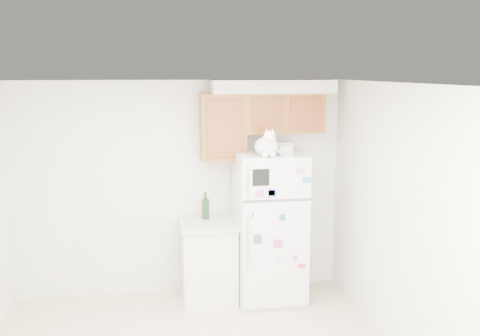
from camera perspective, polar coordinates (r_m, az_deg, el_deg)
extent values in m
cube|color=white|center=(6.58, -6.25, -2.07)|extent=(3.80, 0.04, 2.50)
cube|color=white|center=(5.14, 16.85, -5.86)|extent=(0.04, 4.00, 2.50)
cube|color=white|center=(4.44, -5.16, 8.48)|extent=(3.80, 4.00, 0.04)
cube|color=brown|center=(6.45, 4.44, 5.59)|extent=(0.90, 0.33, 0.45)
cube|color=brown|center=(6.34, -1.76, 4.17)|extent=(0.50, 0.33, 0.75)
cube|color=silver|center=(6.42, 3.36, 8.26)|extent=(1.40, 0.37, 0.15)
cube|color=white|center=(6.44, 2.99, -5.96)|extent=(0.76, 0.72, 1.70)
cube|color=white|center=(5.93, 3.81, -1.12)|extent=(0.74, 0.03, 0.44)
cube|color=white|center=(6.15, 3.72, -8.82)|extent=(0.74, 0.03, 1.19)
cube|color=#59595B|center=(5.98, 3.79, -3.24)|extent=(0.74, 0.03, 0.02)
cylinder|color=silver|center=(5.84, 0.82, -1.32)|extent=(0.02, 0.02, 0.32)
cylinder|color=silver|center=(6.01, 0.80, -7.60)|extent=(0.02, 0.02, 0.55)
cube|color=black|center=(5.87, 2.14, -0.97)|extent=(0.18, 0.00, 0.18)
cube|color=white|center=(5.98, 2.30, -5.20)|extent=(0.22, 0.00, 0.28)
cube|color=#A5BFEB|center=(6.16, 4.15, -9.31)|extent=(0.10, 0.00, 0.05)
cube|color=teal|center=(6.00, 6.81, -1.21)|extent=(0.09, 0.00, 0.06)
cube|color=#C93240|center=(6.24, 6.28, -9.86)|extent=(0.09, 0.00, 0.05)
cube|color=#C14D85|center=(5.91, 2.06, -2.63)|extent=(0.09, 0.00, 0.07)
cube|color=#256396|center=(5.94, 3.32, -2.62)|extent=(0.09, 0.00, 0.08)
cube|color=#9FD2E1|center=(5.94, 1.05, -4.85)|extent=(0.07, 0.00, 0.05)
cube|color=white|center=(6.06, 5.67, -5.14)|extent=(0.05, 0.00, 0.05)
cube|color=#235C8F|center=(6.02, 4.32, -5.05)|extent=(0.07, 0.00, 0.07)
cube|color=#2E35A1|center=(5.93, 3.22, -2.50)|extent=(0.08, 0.00, 0.07)
cube|color=#C14DAB|center=(6.19, 5.65, -9.10)|extent=(0.05, 0.00, 0.06)
cube|color=#BA84AC|center=(5.96, 6.17, -0.30)|extent=(0.11, 0.00, 0.07)
cube|color=silver|center=(6.00, 6.15, -2.15)|extent=(0.06, 0.00, 0.10)
cube|color=#B7497F|center=(6.09, 3.88, -7.67)|extent=(0.11, 0.00, 0.09)
cube|color=#505155|center=(6.03, 1.81, -7.26)|extent=(0.09, 0.00, 0.10)
cube|color=white|center=(6.51, -3.18, -9.55)|extent=(0.60, 0.60, 0.88)
cube|color=silver|center=(6.35, -3.20, -5.70)|extent=(0.64, 0.64, 0.04)
ellipsoid|color=white|center=(6.02, 2.70, 2.18)|extent=(0.25, 0.33, 0.21)
ellipsoid|color=white|center=(5.92, 2.90, 2.52)|extent=(0.18, 0.14, 0.20)
sphere|color=white|center=(5.86, 3.01, 3.19)|extent=(0.12, 0.12, 0.12)
cone|color=white|center=(5.85, 2.70, 3.78)|extent=(0.04, 0.04, 0.05)
cone|color=white|center=(5.86, 3.33, 3.79)|extent=(0.04, 0.04, 0.05)
cone|color=#D88C8C|center=(5.84, 2.71, 3.73)|extent=(0.02, 0.02, 0.03)
cone|color=#D88C8C|center=(5.86, 3.35, 3.74)|extent=(0.02, 0.02, 0.03)
sphere|color=white|center=(5.81, 3.12, 2.94)|extent=(0.05, 0.05, 0.05)
sphere|color=white|center=(5.89, 2.56, 1.36)|extent=(0.07, 0.07, 0.07)
sphere|color=white|center=(5.91, 3.37, 1.38)|extent=(0.07, 0.07, 0.07)
cylinder|color=white|center=(6.16, 3.43, 1.73)|extent=(0.15, 0.21, 0.07)
cube|color=white|center=(6.42, 4.54, 2.19)|extent=(0.18, 0.14, 0.10)
cube|color=white|center=(6.20, 4.55, 1.88)|extent=(0.17, 0.14, 0.09)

